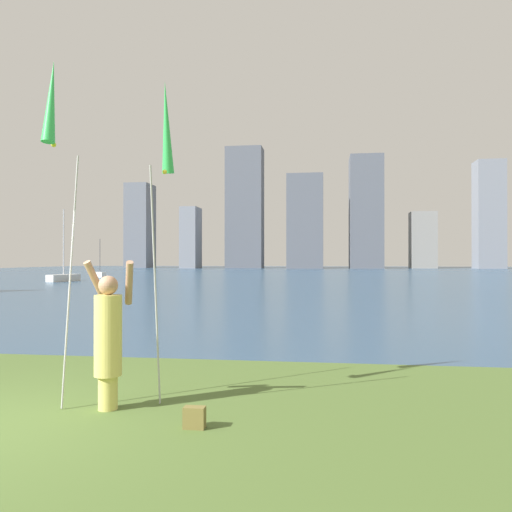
{
  "coord_description": "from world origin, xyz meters",
  "views": [
    {
      "loc": [
        4.04,
        -4.92,
        1.86
      ],
      "look_at": [
        1.07,
        16.66,
        1.98
      ],
      "focal_mm": 35.78,
      "sensor_mm": 36.0,
      "label": 1
    }
  ],
  "objects_px": {
    "kite_flag_right": "(166,136)",
    "person": "(108,336)",
    "kite_flag_left": "(52,114)",
    "sailboat_7": "(64,277)",
    "sailboat_0": "(100,274)",
    "bag": "(194,418)"
  },
  "relations": [
    {
      "from": "kite_flag_right",
      "to": "person",
      "type": "bearing_deg",
      "value": -136.54
    },
    {
      "from": "kite_flag_left",
      "to": "kite_flag_right",
      "type": "distance_m",
      "value": 1.42
    },
    {
      "from": "person",
      "to": "kite_flag_right",
      "type": "distance_m",
      "value": 2.7
    },
    {
      "from": "person",
      "to": "sailboat_7",
      "type": "distance_m",
      "value": 37.88
    },
    {
      "from": "kite_flag_left",
      "to": "sailboat_0",
      "type": "xyz_separation_m",
      "value": [
        -19.43,
        43.19,
        -3.28
      ]
    },
    {
      "from": "person",
      "to": "bag",
      "type": "bearing_deg",
      "value": -13.95
    },
    {
      "from": "sailboat_7",
      "to": "person",
      "type": "bearing_deg",
      "value": -60.67
    },
    {
      "from": "kite_flag_left",
      "to": "sailboat_0",
      "type": "distance_m",
      "value": 47.47
    },
    {
      "from": "kite_flag_right",
      "to": "bag",
      "type": "distance_m",
      "value": 3.61
    },
    {
      "from": "kite_flag_left",
      "to": "sailboat_7",
      "type": "xyz_separation_m",
      "value": [
        -17.99,
        33.35,
        -3.21
      ]
    },
    {
      "from": "kite_flag_left",
      "to": "kite_flag_right",
      "type": "height_order",
      "value": "kite_flag_left"
    },
    {
      "from": "bag",
      "to": "person",
      "type": "bearing_deg",
      "value": 156.19
    },
    {
      "from": "bag",
      "to": "kite_flag_left",
      "type": "bearing_deg",
      "value": 172.92
    },
    {
      "from": "kite_flag_left",
      "to": "bag",
      "type": "height_order",
      "value": "kite_flag_left"
    },
    {
      "from": "kite_flag_right",
      "to": "sailboat_7",
      "type": "height_order",
      "value": "sailboat_7"
    },
    {
      "from": "sailboat_0",
      "to": "sailboat_7",
      "type": "distance_m",
      "value": 9.95
    },
    {
      "from": "kite_flag_right",
      "to": "kite_flag_left",
      "type": "bearing_deg",
      "value": -142.76
    },
    {
      "from": "sailboat_0",
      "to": "person",
      "type": "bearing_deg",
      "value": -64.99
    },
    {
      "from": "person",
      "to": "sailboat_7",
      "type": "height_order",
      "value": "sailboat_7"
    },
    {
      "from": "bag",
      "to": "sailboat_0",
      "type": "height_order",
      "value": "sailboat_0"
    },
    {
      "from": "person",
      "to": "bag",
      "type": "relative_size",
      "value": 7.8
    },
    {
      "from": "kite_flag_right",
      "to": "sailboat_0",
      "type": "height_order",
      "value": "kite_flag_right"
    }
  ]
}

